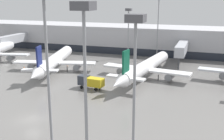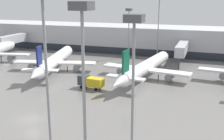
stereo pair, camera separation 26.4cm
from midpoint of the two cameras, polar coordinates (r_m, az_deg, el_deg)
The scene contains 12 objects.
ground_plane at distance 46.84m, azimuth -15.84°, elevation -9.53°, with size 320.00×320.00×0.00m, color slate.
terminal_building at distance 100.83m, azimuth 4.31°, elevation 6.39°, with size 160.00×31.20×9.00m.
parked_jet_1 at distance 66.75m, azimuth 6.92°, elevation 0.53°, with size 21.68×33.83×8.59m.
parked_jet_2 at distance 74.63m, azimuth -11.46°, elevation 1.87°, with size 21.52×33.77×8.42m.
service_truck_3 at distance 59.04m, azimuth -4.24°, elevation -2.32°, with size 5.76×2.60×2.69m.
traffic_cone_0 at distance 79.57m, azimuth -17.30°, elevation 0.53°, with size 0.45×0.45×0.66m.
traffic_cone_1 at distance 80.82m, azimuth -8.85°, elevation 1.20°, with size 0.48×0.48×0.58m.
apron_light_mast_1 at distance 88.46m, azimuth 3.55°, elevation 10.46°, with size 1.80×1.80×15.45m.
apron_light_mast_2 at distance 25.55m, azimuth -5.68°, elevation 5.05°, with size 1.80×1.80×18.34m.
apron_light_mast_3 at distance 28.16m, azimuth 4.70°, elevation 4.16°, with size 1.80×1.80×17.09m.
apron_light_mast_4 at distance 29.10m, azimuth -13.38°, elevation 7.57°, with size 1.80×1.80×19.59m.
apron_light_mast_5 at distance 87.79m, azimuth 9.60°, elevation 11.81°, with size 1.80×1.80×18.85m.
Camera 2 is at (25.48, -34.65, 18.63)m, focal length 45.00 mm.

